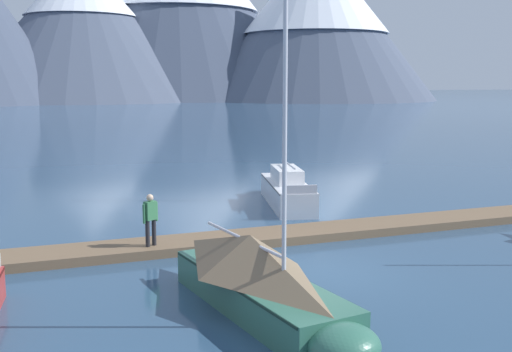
{
  "coord_description": "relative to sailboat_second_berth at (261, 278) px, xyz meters",
  "views": [
    {
      "loc": [
        -7.66,
        -15.69,
        5.51
      ],
      "look_at": [
        0.0,
        6.0,
        2.0
      ],
      "focal_mm": 43.34,
      "sensor_mm": 36.0,
      "label": 1
    }
  ],
  "objects": [
    {
      "name": "mountain_rear_spur",
      "position": [
        76.11,
        161.64,
        24.45
      ],
      "size": [
        72.88,
        72.88,
        47.14
      ],
      "color": "#4C566B",
      "rests_on": "ground"
    },
    {
      "name": "mountain_shoulder_ridge",
      "position": [
        8.7,
        177.18,
        20.68
      ],
      "size": [
        74.84,
        74.84,
        41.34
      ],
      "color": "#4C566B",
      "rests_on": "ground"
    },
    {
      "name": "sailboat_mid_dock_port",
      "position": [
        5.66,
        12.31,
        -0.17
      ],
      "size": [
        2.92,
        7.02,
        8.29
      ],
      "color": "white",
      "rests_on": "ground"
    },
    {
      "name": "person_on_dock",
      "position": [
        -1.63,
        5.89,
        0.4
      ],
      "size": [
        0.53,
        0.38,
        1.69
      ],
      "color": "#232328",
      "rests_on": "dock"
    },
    {
      "name": "dock",
      "position": [
        2.8,
        6.3,
        -0.71
      ],
      "size": [
        26.65,
        2.35,
        0.3
      ],
      "color": "brown",
      "rests_on": "ground"
    },
    {
      "name": "ground_plane",
      "position": [
        2.8,
        2.3,
        -0.86
      ],
      "size": [
        700.0,
        700.0,
        0.0
      ],
      "primitive_type": "plane",
      "color": "#2D4C6B"
    },
    {
      "name": "sailboat_second_berth",
      "position": [
        0.0,
        0.0,
        0.0
      ],
      "size": [
        2.87,
        7.33,
        8.28
      ],
      "color": "#336B56",
      "rests_on": "ground"
    }
  ]
}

